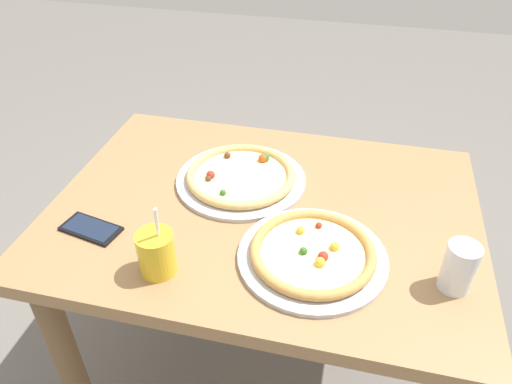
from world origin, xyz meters
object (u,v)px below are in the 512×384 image
pizza_near (313,254)px  water_cup_clear (459,267)px  cell_phone (91,229)px  pizza_far (241,177)px  drink_cup_colored (156,253)px

pizza_near → water_cup_clear: (0.31, -0.01, 0.04)m
water_cup_clear → cell_phone: 0.87m
water_cup_clear → pizza_far: bearing=153.6°
water_cup_clear → pizza_near: bearing=177.7°
pizza_far → water_cup_clear: water_cup_clear is taller
pizza_far → drink_cup_colored: 0.39m
drink_cup_colored → water_cup_clear: bearing=9.1°
water_cup_clear → cell_phone: water_cup_clear is taller
drink_cup_colored → water_cup_clear: drink_cup_colored is taller
drink_cup_colored → cell_phone: (-0.22, 0.09, -0.05)m
pizza_near → water_cup_clear: water_cup_clear is taller
water_cup_clear → cell_phone: size_ratio=0.73×
pizza_far → drink_cup_colored: size_ratio=1.98×
pizza_far → water_cup_clear: size_ratio=3.14×
pizza_near → water_cup_clear: bearing=-2.3°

